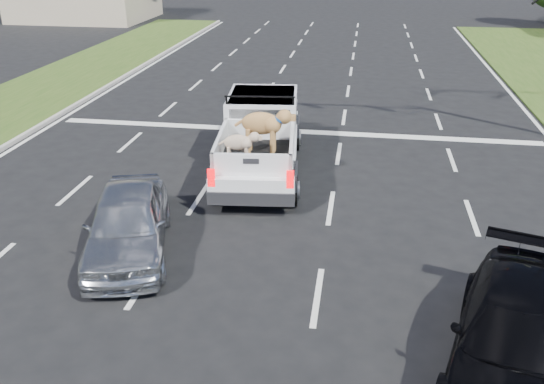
{
  "coord_description": "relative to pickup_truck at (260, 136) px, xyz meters",
  "views": [
    {
      "loc": [
        2.34,
        -9.36,
        6.46
      ],
      "look_at": [
        0.54,
        2.0,
        1.25
      ],
      "focal_mm": 38.0,
      "sensor_mm": 36.0,
      "label": 1
    }
  ],
  "objects": [
    {
      "name": "pickup_truck",
      "position": [
        0.0,
        0.0,
        0.0
      ],
      "size": [
        2.76,
        6.17,
        2.24
      ],
      "rotation": [
        0.0,
        0.0,
        0.1
      ],
      "color": "black",
      "rests_on": "ground"
    },
    {
      "name": "road_markings",
      "position": [
        0.48,
        0.31,
        -1.05
      ],
      "size": [
        17.75,
        60.0,
        0.01
      ],
      "color": "silver",
      "rests_on": "ground"
    },
    {
      "name": "ground",
      "position": [
        0.48,
        -6.25,
        -1.06
      ],
      "size": [
        160.0,
        160.0,
        0.0
      ],
      "primitive_type": "plane",
      "color": "black",
      "rests_on": "ground"
    },
    {
      "name": "black_coupe",
      "position": [
        5.48,
        -7.9,
        -0.36
      ],
      "size": [
        3.26,
        5.19,
        1.4
      ],
      "primitive_type": "imported",
      "rotation": [
        0.0,
        0.0,
        -0.29
      ],
      "color": "black",
      "rests_on": "ground"
    },
    {
      "name": "silver_sedan",
      "position": [
        -2.0,
        -5.16,
        -0.34
      ],
      "size": [
        2.79,
        4.48,
        1.42
      ],
      "primitive_type": "imported",
      "rotation": [
        0.0,
        0.0,
        0.28
      ],
      "color": "silver",
      "rests_on": "ground"
    }
  ]
}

